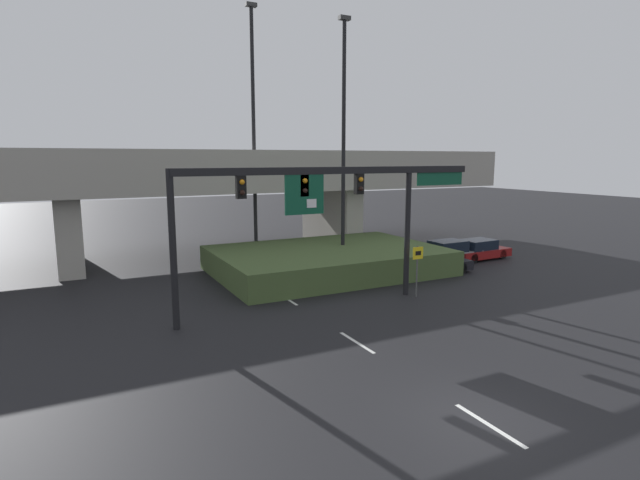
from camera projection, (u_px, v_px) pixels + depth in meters
ground_plane at (473, 415)px, 13.37m from camera, size 160.00×160.00×0.00m
lane_markings at (287, 299)px, 24.42m from camera, size 0.14×28.67×0.01m
signal_gantry at (325, 195)px, 22.34m from camera, size 14.97×0.44×6.43m
speed_limit_sign at (417, 264)px, 24.47m from camera, size 0.60×0.11×2.58m
highway_light_pole_near at (254, 131)px, 32.10m from camera, size 0.70×0.36×16.32m
highway_light_pole_far at (344, 140)px, 30.25m from camera, size 0.70×0.36×15.03m
overpass_bridge at (214, 182)px, 34.69m from camera, size 43.67×9.34×7.33m
grass_embankment at (328, 260)px, 30.13m from camera, size 13.23×9.06×1.44m
parked_sedan_near_right at (434, 262)px, 29.89m from camera, size 4.36×2.08×1.39m
parked_sedan_mid_right at (449, 253)px, 32.79m from camera, size 4.34×1.90×1.48m
parked_sedan_far_right at (479, 250)px, 33.98m from camera, size 4.51×2.05×1.36m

